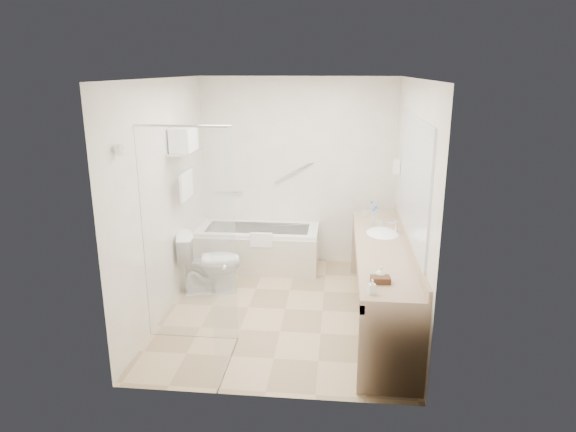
# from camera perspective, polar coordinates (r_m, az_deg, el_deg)

# --- Properties ---
(floor) EXTENTS (3.20, 3.20, 0.00)m
(floor) POSITION_cam_1_polar(r_m,az_deg,el_deg) (5.84, -0.30, -10.30)
(floor) COLOR tan
(floor) RESTS_ON ground
(ceiling) EXTENTS (2.60, 3.20, 0.10)m
(ceiling) POSITION_cam_1_polar(r_m,az_deg,el_deg) (5.23, -0.34, 15.05)
(ceiling) COLOR white
(ceiling) RESTS_ON wall_back
(wall_back) EXTENTS (2.60, 0.10, 2.50)m
(wall_back) POSITION_cam_1_polar(r_m,az_deg,el_deg) (6.95, 1.09, 4.94)
(wall_back) COLOR white
(wall_back) RESTS_ON ground
(wall_front) EXTENTS (2.60, 0.10, 2.50)m
(wall_front) POSITION_cam_1_polar(r_m,az_deg,el_deg) (3.88, -2.84, -4.21)
(wall_front) COLOR white
(wall_front) RESTS_ON ground
(wall_left) EXTENTS (0.10, 3.20, 2.50)m
(wall_left) POSITION_cam_1_polar(r_m,az_deg,el_deg) (5.68, -13.48, 1.95)
(wall_left) COLOR white
(wall_left) RESTS_ON ground
(wall_right) EXTENTS (0.10, 3.20, 2.50)m
(wall_right) POSITION_cam_1_polar(r_m,az_deg,el_deg) (5.42, 13.47, 1.28)
(wall_right) COLOR white
(wall_right) RESTS_ON ground
(bathtub) EXTENTS (1.60, 0.73, 0.59)m
(bathtub) POSITION_cam_1_polar(r_m,az_deg,el_deg) (6.93, -3.33, -3.50)
(bathtub) COLOR white
(bathtub) RESTS_ON floor
(grab_bar_short) EXTENTS (0.40, 0.03, 0.03)m
(grab_bar_short) POSITION_cam_1_polar(r_m,az_deg,el_deg) (7.12, -6.60, 2.63)
(grab_bar_short) COLOR silver
(grab_bar_short) RESTS_ON wall_back
(grab_bar_long) EXTENTS (0.53, 0.03, 0.33)m
(grab_bar_long) POSITION_cam_1_polar(r_m,az_deg,el_deg) (6.92, 0.65, 4.89)
(grab_bar_long) COLOR silver
(grab_bar_long) RESTS_ON wall_back
(shower_enclosure) EXTENTS (0.96, 0.91, 2.11)m
(shower_enclosure) POSITION_cam_1_polar(r_m,az_deg,el_deg) (4.69, -9.23, -3.15)
(shower_enclosure) COLOR silver
(shower_enclosure) RESTS_ON floor
(towel_shelf) EXTENTS (0.24, 0.55, 0.81)m
(towel_shelf) POSITION_cam_1_polar(r_m,az_deg,el_deg) (5.87, -11.48, 7.54)
(towel_shelf) COLOR silver
(towel_shelf) RESTS_ON wall_left
(vanity_counter) EXTENTS (0.55, 2.70, 0.95)m
(vanity_counter) POSITION_cam_1_polar(r_m,az_deg,el_deg) (5.44, 10.36, -5.26)
(vanity_counter) COLOR tan
(vanity_counter) RESTS_ON floor
(sink) EXTENTS (0.40, 0.52, 0.14)m
(sink) POSITION_cam_1_polar(r_m,az_deg,el_deg) (5.75, 10.47, -2.16)
(sink) COLOR white
(sink) RESTS_ON vanity_counter
(faucet) EXTENTS (0.03, 0.03, 0.14)m
(faucet) POSITION_cam_1_polar(r_m,az_deg,el_deg) (5.73, 11.97, -1.15)
(faucet) COLOR silver
(faucet) RESTS_ON vanity_counter
(mirror) EXTENTS (0.02, 2.00, 1.20)m
(mirror) POSITION_cam_1_polar(r_m,az_deg,el_deg) (5.21, 13.78, 4.05)
(mirror) COLOR #B5BBC1
(mirror) RESTS_ON wall_right
(hairdryer_unit) EXTENTS (0.08, 0.10, 0.18)m
(hairdryer_unit) POSITION_cam_1_polar(r_m,az_deg,el_deg) (6.39, 11.97, 5.43)
(hairdryer_unit) COLOR silver
(hairdryer_unit) RESTS_ON wall_right
(toilet) EXTENTS (0.83, 0.59, 0.73)m
(toilet) POSITION_cam_1_polar(r_m,az_deg,el_deg) (6.21, -8.70, -5.14)
(toilet) COLOR white
(toilet) RESTS_ON floor
(amenity_basket) EXTENTS (0.17, 0.12, 0.05)m
(amenity_basket) POSITION_cam_1_polar(r_m,az_deg,el_deg) (4.44, 10.24, -6.98)
(amenity_basket) COLOR #4B291A
(amenity_basket) RESTS_ON vanity_counter
(soap_bottle_a) EXTENTS (0.08, 0.13, 0.06)m
(soap_bottle_a) POSITION_cam_1_polar(r_m,az_deg,el_deg) (4.22, 9.31, -8.15)
(soap_bottle_a) COLOR silver
(soap_bottle_a) RESTS_ON vanity_counter
(soap_bottle_b) EXTENTS (0.12, 0.14, 0.09)m
(soap_bottle_b) POSITION_cam_1_polar(r_m,az_deg,el_deg) (4.49, 10.27, -6.40)
(soap_bottle_b) COLOR silver
(soap_bottle_b) RESTS_ON vanity_counter
(water_bottle_left) EXTENTS (0.07, 0.07, 0.21)m
(water_bottle_left) POSITION_cam_1_polar(r_m,az_deg,el_deg) (5.95, 9.40, -0.22)
(water_bottle_left) COLOR silver
(water_bottle_left) RESTS_ON vanity_counter
(water_bottle_mid) EXTENTS (0.07, 0.07, 0.22)m
(water_bottle_mid) POSITION_cam_1_polar(r_m,az_deg,el_deg) (6.00, 9.65, -0.03)
(water_bottle_mid) COLOR silver
(water_bottle_mid) RESTS_ON vanity_counter
(water_bottle_right) EXTENTS (0.05, 0.05, 0.17)m
(water_bottle_right) POSITION_cam_1_polar(r_m,az_deg,el_deg) (6.42, 9.23, 0.83)
(water_bottle_right) COLOR silver
(water_bottle_right) RESTS_ON vanity_counter
(drinking_glass_near) EXTENTS (0.08, 0.08, 0.10)m
(drinking_glass_near) POSITION_cam_1_polar(r_m,az_deg,el_deg) (6.31, 8.57, 0.31)
(drinking_glass_near) COLOR silver
(drinking_glass_near) RESTS_ON vanity_counter
(drinking_glass_far) EXTENTS (0.10, 0.10, 0.10)m
(drinking_glass_far) POSITION_cam_1_polar(r_m,az_deg,el_deg) (5.86, 10.05, -0.97)
(drinking_glass_far) COLOR silver
(drinking_glass_far) RESTS_ON vanity_counter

